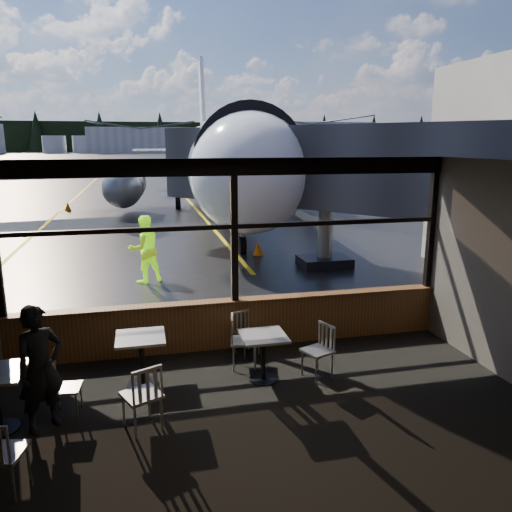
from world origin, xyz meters
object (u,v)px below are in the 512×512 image
object	(u,v)px
cafe_table_near	(263,358)
cone_nose	(258,248)
chair_mid_s	(142,396)
chair_left_s	(2,454)
airliner	(216,114)
chair_near_n	(247,334)
passenger	(40,369)
chair_near_e	(317,352)
chair_mid_w	(67,389)
chair_near_w	(244,342)
jet_bridge	(318,187)
ground_crew	(144,249)
cone_wing	(68,206)
cafe_table_mid	(142,361)

from	to	relation	value
cafe_table_near	cone_nose	size ratio (longest dim) A/B	1.60
chair_mid_s	chair_left_s	world-z (taller)	chair_mid_s
chair_left_s	cone_nose	distance (m)	12.18
chair_left_s	airliner	bearing A→B (deg)	88.44
chair_near_n	passenger	xyz separation A→B (m)	(-3.14, -1.72, 0.47)
airliner	chair_mid_s	bearing A→B (deg)	-96.96
passenger	airliner	bearing A→B (deg)	37.26
chair_near_e	chair_mid_w	bearing A→B (deg)	73.02
passenger	cone_nose	bearing A→B (deg)	23.53
chair_near_w	airliner	bearing A→B (deg)	-176.89
jet_bridge	chair_near_e	world-z (taller)	jet_bridge
cafe_table_near	ground_crew	bearing A→B (deg)	105.24
chair_near_e	chair_mid_w	distance (m)	3.84
chair_left_s	cone_wing	world-z (taller)	chair_left_s
ground_crew	passenger	bearing A→B (deg)	55.63
chair_left_s	chair_near_e	bearing A→B (deg)	36.17
jet_bridge	chair_near_e	size ratio (longest dim) A/B	12.57
chair_left_s	ground_crew	size ratio (longest dim) A/B	0.51
chair_near_n	chair_left_s	world-z (taller)	chair_left_s
chair_mid_w	passenger	xyz separation A→B (m)	(-0.25, -0.28, 0.47)
jet_bridge	passenger	xyz separation A→B (m)	(-6.60, -7.62, -1.58)
cafe_table_near	cafe_table_mid	world-z (taller)	cafe_table_mid
cafe_table_mid	chair_near_w	distance (m)	1.72
cafe_table_mid	chair_near_w	size ratio (longest dim) A/B	0.88
airliner	cone_wing	xyz separation A→B (m)	(-8.23, 1.59, -5.00)
ground_crew	airliner	bearing A→B (deg)	-129.29
cafe_table_near	chair_near_n	bearing A→B (deg)	92.77
airliner	jet_bridge	distance (m)	14.15
chair_left_s	passenger	distance (m)	1.33
jet_bridge	cafe_table_mid	xyz separation A→B (m)	(-5.32, -6.67, -2.04)
chair_near_e	chair_near_n	xyz separation A→B (m)	(-0.94, 1.13, -0.05)
airliner	passenger	distance (m)	22.62
airliner	ground_crew	size ratio (longest dim) A/B	18.65
chair_left_s	passenger	world-z (taller)	passenger
chair_mid_w	airliner	bearing A→B (deg)	170.74
cafe_table_near	jet_bridge	bearing A→B (deg)	63.83
cafe_table_near	chair_near_w	distance (m)	0.58
airliner	jet_bridge	size ratio (longest dim) A/B	3.06
jet_bridge	chair_mid_s	bearing A→B (deg)	-123.87
cafe_table_mid	chair_near_e	xyz separation A→B (m)	(2.79, -0.36, 0.03)
chair_mid_s	cone_nose	size ratio (longest dim) A/B	1.97
cone_wing	chair_near_w	bearing A→B (deg)	-75.67
chair_mid_s	passenger	size ratio (longest dim) A/B	0.56
passenger	cafe_table_mid	bearing A→B (deg)	-1.52
chair_near_w	passenger	distance (m)	3.25
jet_bridge	cafe_table_mid	size ratio (longest dim) A/B	13.61
jet_bridge	passenger	bearing A→B (deg)	-130.90
chair_near_n	passenger	bearing A→B (deg)	5.12
cafe_table_near	chair_near_w	world-z (taller)	chair_near_w
chair_near_e	passenger	bearing A→B (deg)	76.67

